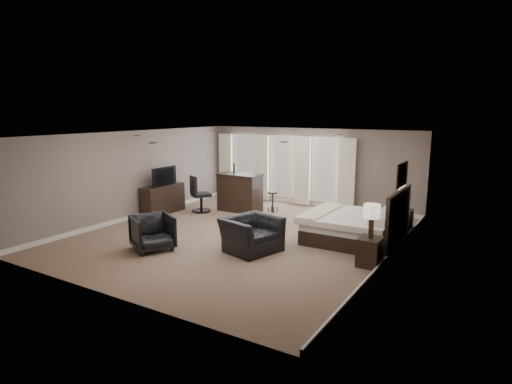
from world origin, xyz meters
The scene contains 16 objects.
room centered at (0.00, 0.00, 1.30)m, with size 7.60×8.60×2.64m.
window_bay centered at (-1.00, 4.11, 1.20)m, with size 5.25×0.20×2.30m.
bed centered at (2.58, 1.03, 0.69)m, with size 2.16×2.06×1.38m, color silver.
nightstand_near centered at (3.47, -0.42, 0.30)m, with size 0.45×0.55×0.59m, color black.
nightstand_far centered at (3.47, 2.48, 0.31)m, with size 0.46×0.56×0.61m, color black.
lamp_near centered at (3.47, -0.42, 0.95)m, with size 0.34×0.34×0.71m, color beige.
lamp_far centered at (3.47, 2.48, 0.93)m, with size 0.31×0.31×0.64m, color beige.
wall_art centered at (3.70, 1.03, 1.75)m, with size 0.04×0.96×0.56m, color slate.
dresser centered at (-3.45, 0.78, 0.44)m, with size 0.49×1.53×0.89m, color black.
tv centered at (-3.45, 0.78, 0.95)m, with size 1.01×0.58×0.13m, color black.
armchair_near centered at (0.87, -0.90, 0.53)m, with size 1.21×0.79×1.06m, color black.
armchair_far centered at (-1.13, -2.02, 0.45)m, with size 0.87×0.82×0.90m, color black.
bar_counter centered at (-1.54, 2.27, 0.61)m, with size 1.39×0.72×1.21m, color black.
bar_stool_left centered at (-2.88, 3.64, 0.37)m, with size 0.35×0.35×0.74m, color black.
bar_stool_right centered at (-0.52, 2.60, 0.34)m, with size 0.32×0.32×0.68m, color black.
desk_chair centered at (-2.53, 1.54, 0.59)m, with size 0.60×0.60×1.17m, color black.
Camera 1 is at (5.86, -8.89, 3.18)m, focal length 30.00 mm.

